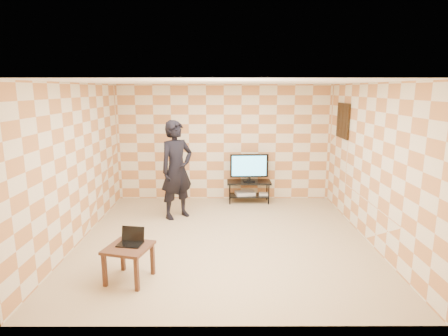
{
  "coord_description": "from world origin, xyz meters",
  "views": [
    {
      "loc": [
        -0.02,
        -6.22,
        2.6
      ],
      "look_at": [
        0.0,
        0.6,
        1.15
      ],
      "focal_mm": 30.0,
      "sensor_mm": 36.0,
      "label": 1
    }
  ],
  "objects_px": {
    "tv_stand": "(249,187)",
    "tv": "(249,166)",
    "person": "(177,170)",
    "side_table": "(129,252)"
  },
  "relations": [
    {
      "from": "tv_stand",
      "to": "tv",
      "type": "distance_m",
      "value": 0.49
    },
    {
      "from": "tv_stand",
      "to": "tv",
      "type": "height_order",
      "value": "tv"
    },
    {
      "from": "tv_stand",
      "to": "person",
      "type": "height_order",
      "value": "person"
    },
    {
      "from": "tv_stand",
      "to": "person",
      "type": "xyz_separation_m",
      "value": [
        -1.53,
        -1.03,
        0.63
      ]
    },
    {
      "from": "tv_stand",
      "to": "side_table",
      "type": "xyz_separation_m",
      "value": [
        -1.89,
        -3.64,
        0.05
      ]
    },
    {
      "from": "side_table",
      "to": "tv",
      "type": "bearing_deg",
      "value": 62.55
    },
    {
      "from": "person",
      "to": "tv",
      "type": "bearing_deg",
      "value": -5.66
    },
    {
      "from": "tv_stand",
      "to": "tv",
      "type": "relative_size",
      "value": 1.14
    },
    {
      "from": "tv",
      "to": "side_table",
      "type": "bearing_deg",
      "value": -117.45
    },
    {
      "from": "side_table",
      "to": "person",
      "type": "bearing_deg",
      "value": 82.26
    }
  ]
}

